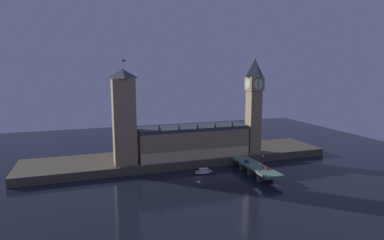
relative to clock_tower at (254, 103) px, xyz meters
The scene contains 14 objects.
ground_plane 72.14m from the clock_tower, 153.49° to the right, with size 400.00×400.00×0.00m, color black.
embankment 66.87m from the clock_tower, 165.93° to the left, with size 220.00×42.00×5.54m.
parliament_hall 52.81m from the clock_tower, behind, with size 78.25×21.52×25.80m.
clock_tower is the anchor object (origin of this frame).
victoria_tower 93.71m from the clock_tower, behind, with size 14.39×14.39×67.72m.
bridge 51.60m from the clock_tower, 115.86° to the right, with size 11.76×46.00×6.04m.
car_northbound_lead 46.51m from the clock_tower, 126.65° to the right, with size 2.10×3.84×1.42m.
car_southbound_lead 54.78m from the clock_tower, 107.49° to the right, with size 1.98×4.72×1.45m.
pedestrian_near_rail 60.05m from the clock_tower, 114.68° to the right, with size 0.38×0.38×1.83m.
pedestrian_mid_walk 48.52m from the clock_tower, 107.48° to the right, with size 0.38×0.38×1.57m.
pedestrian_far_rail 44.30m from the clock_tower, 140.30° to the right, with size 0.38×0.38×1.77m.
street_lamp_near 59.87m from the clock_tower, 114.25° to the right, with size 1.34×0.60×6.18m.
street_lamp_mid 46.07m from the clock_tower, 106.94° to the right, with size 1.34×0.60×6.15m.
boat_upstream 64.87m from the clock_tower, 157.52° to the right, with size 12.21×4.65×3.63m.
Camera 1 is at (-65.41, -180.23, 66.92)m, focal length 30.00 mm.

